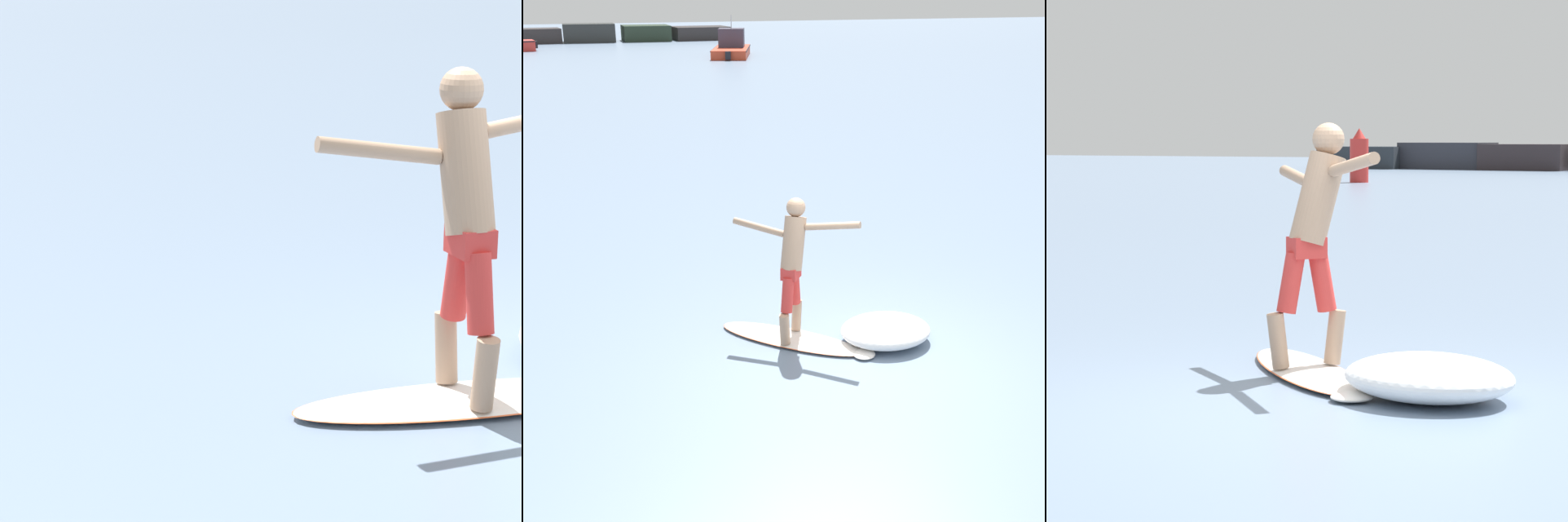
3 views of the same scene
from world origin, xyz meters
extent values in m
ellipsoid|color=white|center=(-0.74, 0.99, 0.03)|extent=(1.82, 1.84, 0.07)
ellipsoid|color=#DB5B2D|center=(-0.74, 0.99, 0.03)|extent=(1.84, 1.86, 0.03)
cone|color=black|center=(-1.32, 1.58, -0.06)|extent=(0.07, 0.07, 0.14)
cone|color=black|center=(-1.33, 1.38, -0.06)|extent=(0.07, 0.07, 0.14)
cone|color=black|center=(-1.11, 1.59, -0.06)|extent=(0.07, 0.07, 0.14)
cylinder|color=tan|center=(-0.59, 1.17, 0.28)|extent=(0.21, 0.22, 0.43)
cylinder|color=red|center=(-0.65, 1.09, 0.71)|extent=(0.26, 0.27, 0.47)
cylinder|color=tan|center=(-0.89, 0.81, 0.28)|extent=(0.21, 0.22, 0.43)
cylinder|color=red|center=(-0.82, 0.89, 0.71)|extent=(0.26, 0.27, 0.47)
cube|color=red|center=(-0.74, 0.99, 0.98)|extent=(0.32, 0.33, 0.16)
cylinder|color=tan|center=(-0.68, 1.06, 1.35)|extent=(0.50, 0.53, 0.73)
sphere|color=tan|center=(-0.62, 1.13, 1.81)|extent=(0.25, 0.25, 0.25)
cylinder|color=tan|center=(-1.02, 1.43, 1.49)|extent=(0.61, 0.55, 0.21)
camera|label=1|loc=(-7.02, -1.52, 2.67)|focal=85.00mm
camera|label=2|loc=(-3.79, -7.18, 4.41)|focal=50.00mm
camera|label=3|loc=(3.51, -7.35, 1.81)|focal=85.00mm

